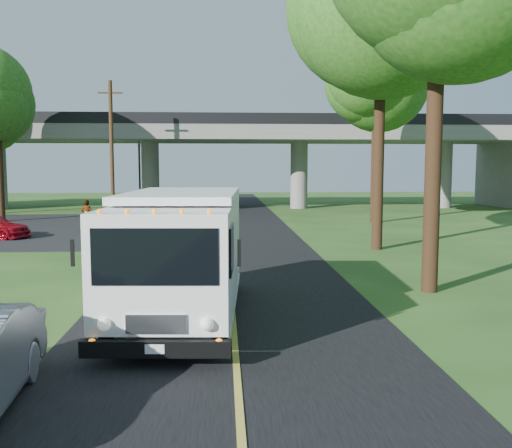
{
  "coord_description": "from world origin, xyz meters",
  "views": [
    {
      "loc": [
        -0.22,
        -14.25,
        3.49
      ],
      "look_at": [
        0.85,
        4.08,
        1.6
      ],
      "focal_mm": 40.0,
      "sensor_mm": 36.0,
      "label": 1
    }
  ],
  "objects": [
    {
      "name": "step_van",
      "position": [
        -1.18,
        -1.43,
        1.57
      ],
      "size": [
        2.91,
        7.0,
        2.88
      ],
      "rotation": [
        0.0,
        0.0,
        -0.06
      ],
      "color": "white",
      "rests_on": "ground"
    },
    {
      "name": "lane_line",
      "position": [
        0.0,
        10.0,
        0.03
      ],
      "size": [
        0.12,
        90.0,
        0.01
      ],
      "primitive_type": "cube",
      "color": "gold",
      "rests_on": "road"
    },
    {
      "name": "tree_right_mid",
      "position": [
        6.41,
        8.84,
        9.61
      ],
      "size": [
        6.62,
        6.52,
        12.74
      ],
      "color": "#382314",
      "rests_on": "ground"
    },
    {
      "name": "overpass",
      "position": [
        0.0,
        32.0,
        4.56
      ],
      "size": [
        54.0,
        10.0,
        7.3
      ],
      "color": "slate",
      "rests_on": "ground"
    },
    {
      "name": "parking_lot",
      "position": [
        -11.0,
        18.0,
        0.01
      ],
      "size": [
        16.0,
        18.0,
        0.01
      ],
      "primitive_type": "cube",
      "color": "black",
      "rests_on": "ground"
    },
    {
      "name": "road",
      "position": [
        0.0,
        10.0,
        0.01
      ],
      "size": [
        7.0,
        90.0,
        0.02
      ],
      "primitive_type": "cube",
      "color": "black",
      "rests_on": "ground"
    },
    {
      "name": "pedestrian",
      "position": [
        -7.43,
        16.33,
        0.85
      ],
      "size": [
        0.65,
        0.46,
        1.69
      ],
      "primitive_type": "imported",
      "rotation": [
        0.0,
        0.0,
        3.04
      ],
      "color": "gray",
      "rests_on": "ground"
    },
    {
      "name": "utility_pole",
      "position": [
        -7.5,
        24.0,
        4.59
      ],
      "size": [
        1.6,
        0.26,
        9.0
      ],
      "color": "#472D19",
      "rests_on": "ground"
    },
    {
      "name": "ground",
      "position": [
        0.0,
        0.0,
        0.0
      ],
      "size": [
        120.0,
        120.0,
        0.0
      ],
      "primitive_type": "plane",
      "color": "#28491A",
      "rests_on": "ground"
    },
    {
      "name": "traffic_signal",
      "position": [
        -6.0,
        26.0,
        3.2
      ],
      "size": [
        0.18,
        0.22,
        5.2
      ],
      "color": "black",
      "rests_on": "ground"
    },
    {
      "name": "tree_right_far",
      "position": [
        9.21,
        19.84,
        8.3
      ],
      "size": [
        5.77,
        5.67,
        10.99
      ],
      "color": "#382314",
      "rests_on": "ground"
    }
  ]
}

